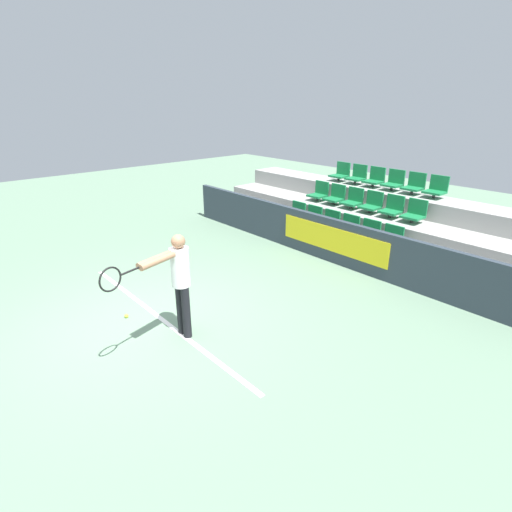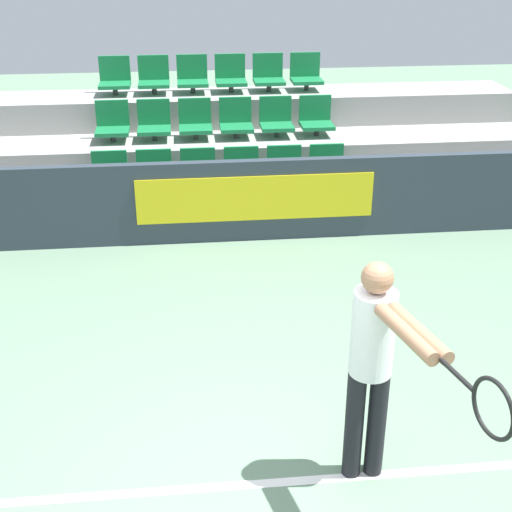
# 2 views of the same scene
# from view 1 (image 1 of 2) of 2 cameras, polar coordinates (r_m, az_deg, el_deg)

# --- Properties ---
(ground_plane) EXTENTS (30.00, 30.00, 0.00)m
(ground_plane) POSITION_cam_1_polar(r_m,az_deg,el_deg) (6.91, -15.45, -9.29)
(ground_plane) COLOR slate
(court_baseline) EXTENTS (5.11, 0.08, 0.01)m
(court_baseline) POSITION_cam_1_polar(r_m,az_deg,el_deg) (7.01, -13.53, -8.59)
(court_baseline) COLOR white
(court_baseline) RESTS_ON ground
(barrier_wall) EXTENTS (9.14, 0.14, 1.00)m
(barrier_wall) POSITION_cam_1_polar(r_m,az_deg,el_deg) (9.26, 9.23, 2.73)
(barrier_wall) COLOR #2D3842
(barrier_wall) RESTS_ON ground
(bleacher_tier_front) EXTENTS (8.74, 0.90, 0.42)m
(bleacher_tier_front) POSITION_cam_1_polar(r_m,az_deg,el_deg) (9.76, 11.08, 1.80)
(bleacher_tier_front) COLOR #9E9E99
(bleacher_tier_front) RESTS_ON ground
(bleacher_tier_middle) EXTENTS (8.74, 0.90, 0.84)m
(bleacher_tier_middle) POSITION_cam_1_polar(r_m,az_deg,el_deg) (10.40, 14.23, 4.00)
(bleacher_tier_middle) COLOR #9E9E99
(bleacher_tier_middle) RESTS_ON ground
(bleacher_tier_back) EXTENTS (8.74, 0.90, 1.26)m
(bleacher_tier_back) POSITION_cam_1_polar(r_m,az_deg,el_deg) (11.08, 17.00, 5.93)
(bleacher_tier_back) COLOR #9E9E99
(bleacher_tier_back) RESTS_ON ground
(stadium_chair_0) EXTENTS (0.44, 0.42, 0.52)m
(stadium_chair_0) POSITION_cam_1_polar(r_m,az_deg,el_deg) (10.55, 5.71, 6.05)
(stadium_chair_0) COLOR #333333
(stadium_chair_0) RESTS_ON bleacher_tier_front
(stadium_chair_1) EXTENTS (0.44, 0.42, 0.52)m
(stadium_chair_1) POSITION_cam_1_polar(r_m,az_deg,el_deg) (10.20, 7.99, 5.40)
(stadium_chair_1) COLOR #333333
(stadium_chair_1) RESTS_ON bleacher_tier_front
(stadium_chair_2) EXTENTS (0.44, 0.42, 0.52)m
(stadium_chair_2) POSITION_cam_1_polar(r_m,az_deg,el_deg) (9.87, 10.42, 4.69)
(stadium_chair_2) COLOR #333333
(stadium_chair_2) RESTS_ON bleacher_tier_front
(stadium_chair_3) EXTENTS (0.44, 0.42, 0.52)m
(stadium_chair_3) POSITION_cam_1_polar(r_m,az_deg,el_deg) (9.56, 13.00, 3.93)
(stadium_chair_3) COLOR #333333
(stadium_chair_3) RESTS_ON bleacher_tier_front
(stadium_chair_4) EXTENTS (0.44, 0.42, 0.52)m
(stadium_chair_4) POSITION_cam_1_polar(r_m,az_deg,el_deg) (9.27, 15.75, 3.11)
(stadium_chair_4) COLOR #333333
(stadium_chair_4) RESTS_ON bleacher_tier_front
(stadium_chair_5) EXTENTS (0.44, 0.42, 0.52)m
(stadium_chair_5) POSITION_cam_1_polar(r_m,az_deg,el_deg) (9.01, 18.67, 2.23)
(stadium_chair_5) COLOR #333333
(stadium_chair_5) RESTS_ON bleacher_tier_front
(stadium_chair_6) EXTENTS (0.44, 0.42, 0.52)m
(stadium_chair_6) POSITION_cam_1_polar(r_m,az_deg,el_deg) (11.11, 9.00, 8.93)
(stadium_chair_6) COLOR #333333
(stadium_chair_6) RESTS_ON bleacher_tier_middle
(stadium_chair_7) EXTENTS (0.44, 0.42, 0.52)m
(stadium_chair_7) POSITION_cam_1_polar(r_m,az_deg,el_deg) (10.78, 11.27, 8.39)
(stadium_chair_7) COLOR #333333
(stadium_chair_7) RESTS_ON bleacher_tier_middle
(stadium_chair_8) EXTENTS (0.44, 0.42, 0.52)m
(stadium_chair_8) POSITION_cam_1_polar(r_m,az_deg,el_deg) (10.47, 13.67, 7.80)
(stadium_chair_8) COLOR #333333
(stadium_chair_8) RESTS_ON bleacher_tier_middle
(stadium_chair_9) EXTENTS (0.44, 0.42, 0.52)m
(stadium_chair_9) POSITION_cam_1_polar(r_m,az_deg,el_deg) (10.18, 16.21, 7.16)
(stadium_chair_9) COLOR #333333
(stadium_chair_9) RESTS_ON bleacher_tier_middle
(stadium_chair_10) EXTENTS (0.44, 0.42, 0.52)m
(stadium_chair_10) POSITION_cam_1_polar(r_m,az_deg,el_deg) (9.91, 18.89, 6.47)
(stadium_chair_10) COLOR #333333
(stadium_chair_10) RESTS_ON bleacher_tier_middle
(stadium_chair_11) EXTENTS (0.44, 0.42, 0.52)m
(stadium_chair_11) POSITION_cam_1_polar(r_m,az_deg,el_deg) (9.67, 21.70, 5.73)
(stadium_chair_11) COLOR #333333
(stadium_chair_11) RESTS_ON bleacher_tier_middle
(stadium_chair_12) EXTENTS (0.44, 0.42, 0.52)m
(stadium_chair_12) POSITION_cam_1_polar(r_m,az_deg,el_deg) (11.73, 12.00, 11.50)
(stadium_chair_12) COLOR #333333
(stadium_chair_12) RESTS_ON bleacher_tier_back
(stadium_chair_13) EXTENTS (0.44, 0.42, 0.52)m
(stadium_chair_13) POSITION_cam_1_polar(r_m,az_deg,el_deg) (11.42, 14.24, 11.04)
(stadium_chair_13) COLOR #333333
(stadium_chair_13) RESTS_ON bleacher_tier_back
(stadium_chair_14) EXTENTS (0.44, 0.42, 0.52)m
(stadium_chair_14) POSITION_cam_1_polar(r_m,az_deg,el_deg) (11.13, 16.60, 10.53)
(stadium_chair_14) COLOR #333333
(stadium_chair_14) RESTS_ON bleacher_tier_back
(stadium_chair_15) EXTENTS (0.44, 0.42, 0.52)m
(stadium_chair_15) POSITION_cam_1_polar(r_m,az_deg,el_deg) (10.86, 19.07, 9.99)
(stadium_chair_15) COLOR #333333
(stadium_chair_15) RESTS_ON bleacher_tier_back
(stadium_chair_16) EXTENTS (0.44, 0.42, 0.52)m
(stadium_chair_16) POSITION_cam_1_polar(r_m,az_deg,el_deg) (10.60, 21.66, 9.39)
(stadium_chair_16) COLOR #333333
(stadium_chair_16) RESTS_ON bleacher_tier_back
(stadium_chair_17) EXTENTS (0.44, 0.42, 0.52)m
(stadium_chair_17) POSITION_cam_1_polar(r_m,az_deg,el_deg) (10.38, 24.36, 8.75)
(stadium_chair_17) COLOR #333333
(stadium_chair_17) RESTS_ON bleacher_tier_back
(tennis_player) EXTENTS (0.48, 1.44, 1.65)m
(tennis_player) POSITION_cam_1_polar(r_m,az_deg,el_deg) (5.97, -11.19, -3.09)
(tennis_player) COLOR black
(tennis_player) RESTS_ON ground
(tennis_ball) EXTENTS (0.07, 0.07, 0.07)m
(tennis_ball) POSITION_cam_1_polar(r_m,az_deg,el_deg) (7.16, -18.02, -8.14)
(tennis_ball) COLOR #CCDB33
(tennis_ball) RESTS_ON ground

